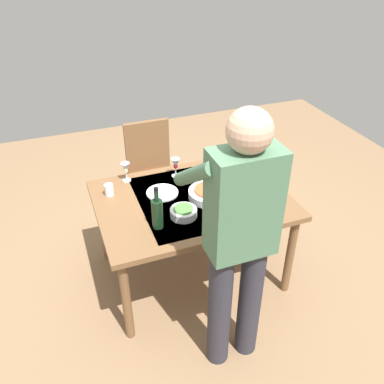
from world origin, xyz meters
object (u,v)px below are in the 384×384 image
person_server (239,235)px  wine_glass_left (126,169)px  chair_near (151,166)px  side_bowl_salad (183,212)px  wine_glass_right (176,164)px  dining_table (192,206)px  dinner_plate_far (162,193)px  water_cup_near_left (218,159)px  dinner_plate_near (257,193)px  serving_bowl_pasta (210,193)px  water_cup_near_right (109,190)px  wine_bottle (157,213)px

person_server → wine_glass_left: (0.37, -1.14, -0.14)m
chair_near → side_bowl_salad: size_ratio=5.06×
wine_glass_right → dining_table: bearing=92.2°
person_server → dinner_plate_far: person_server is taller
water_cup_near_left → side_bowl_salad: size_ratio=0.49×
side_bowl_salad → wine_glass_left: bearing=-66.0°
dining_table → wine_glass_right: 0.37m
wine_glass_left → dinner_plate_far: wine_glass_left is taller
wine_glass_left → dinner_plate_near: 0.98m
dinner_plate_near → side_bowl_salad: bearing=6.4°
serving_bowl_pasta → dinner_plate_far: 0.34m
person_server → wine_glass_left: 1.20m
dining_table → person_server: (0.01, 0.75, 0.31)m
chair_near → wine_glass_left: (0.31, 0.48, 0.30)m
water_cup_near_right → serving_bowl_pasta: (-0.66, 0.27, -0.01)m
water_cup_near_left → dinner_plate_near: size_ratio=0.38×
dining_table → dinner_plate_far: size_ratio=5.84×
person_server → wine_bottle: size_ratio=5.71×
wine_glass_left → wine_glass_right: bearing=169.8°
person_server → side_bowl_salad: 0.61m
wine_bottle → water_cup_near_left: wine_bottle is taller
chair_near → serving_bowl_pasta: size_ratio=3.03×
serving_bowl_pasta → dinner_plate_far: size_ratio=1.30×
side_bowl_salad → wine_bottle: bearing=14.2°
dining_table → serving_bowl_pasta: serving_bowl_pasta is taller
wine_bottle → wine_glass_left: (0.06, -0.62, -0.01)m
wine_glass_left → water_cup_near_left: 0.75m
wine_bottle → dining_table: bearing=-144.2°
water_cup_near_right → dinner_plate_far: size_ratio=0.38×
water_cup_near_right → dinner_plate_near: size_ratio=0.38×
dining_table → person_server: person_server is taller
dining_table → serving_bowl_pasta: bearing=164.3°
dining_table → side_bowl_salad: (0.13, 0.18, 0.11)m
person_server → dinner_plate_far: bearing=-79.1°
dining_table → wine_glass_right: bearing=-87.8°
water_cup_near_right → dinner_plate_far: (-0.36, 0.11, -0.04)m
dining_table → side_bowl_salad: bearing=54.9°
wine_glass_left → dinner_plate_near: bearing=149.0°
person_server → dinner_plate_near: bearing=-126.6°
chair_near → dinner_plate_far: 0.77m
dining_table → dinner_plate_near: 0.48m
wine_bottle → wine_glass_right: size_ratio=1.96×
chair_near → water_cup_near_right: size_ratio=10.51×
chair_near → wine_glass_right: chair_near is taller
dinner_plate_near → wine_bottle: bearing=8.4°
side_bowl_salad → dining_table: bearing=-125.1°
dinner_plate_near → serving_bowl_pasta: bearing=-13.6°
water_cup_near_left → wine_glass_left: bearing=-0.7°
wine_bottle → water_cup_near_right: (0.22, -0.47, -0.07)m
water_cup_near_right → dinner_plate_far: bearing=162.8°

